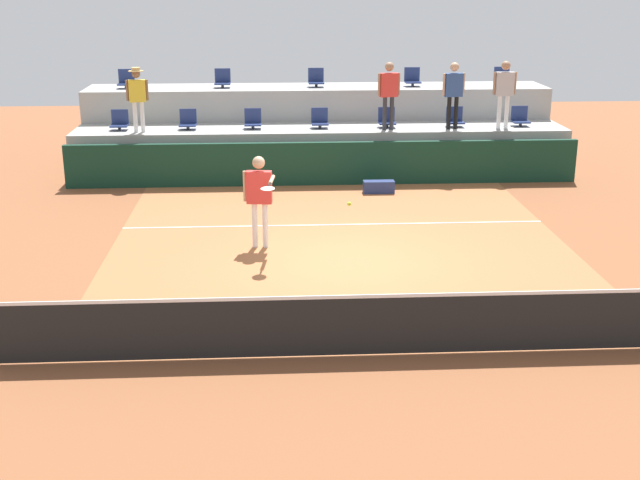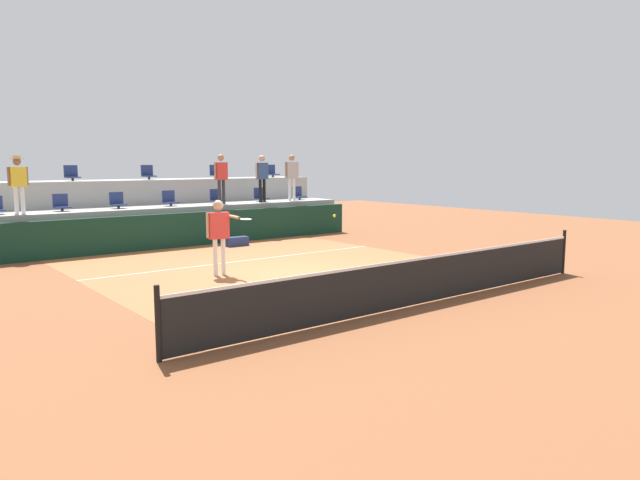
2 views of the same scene
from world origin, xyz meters
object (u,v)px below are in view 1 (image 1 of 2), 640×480
Objects in this scene: stadium_chair_lower_right at (455,118)px; stadium_chair_lower_far_left at (120,122)px; stadium_chair_upper_center at (316,79)px; spectator_with_hat at (137,93)px; tennis_ball at (349,204)px; stadium_chair_lower_center at (320,120)px; stadium_chair_lower_mid_left at (253,120)px; spectator_in_white at (389,89)px; spectator_in_grey at (504,88)px; stadium_chair_upper_far_left at (126,80)px; equipment_bag at (379,187)px; stadium_chair_lower_left at (188,121)px; stadium_chair_upper_far_right at (502,78)px; stadium_chair_upper_right at (412,78)px; stadium_chair_upper_left at (223,80)px; spectator_leaning_on_rail at (454,89)px; stadium_chair_lower_far_right at (520,118)px; tennis_player at (259,192)px; stadium_chair_lower_mid_right at (387,119)px.

stadium_chair_lower_far_left is at bearing 180.00° from stadium_chair_lower_right.
spectator_with_hat is at bearing -154.95° from stadium_chair_upper_center.
stadium_chair_lower_far_left is 7.65× the size of tennis_ball.
stadium_chair_lower_center is at bearing 0.00° from stadium_chair_lower_far_left.
stadium_chair_lower_far_left and stadium_chair_lower_right have the same top height.
spectator_in_white is at bearing -6.20° from stadium_chair_lower_mid_left.
spectator_in_grey is (9.47, 0.00, 0.07)m from spectator_with_hat.
stadium_chair_upper_far_left is at bearing 116.58° from tennis_ball.
equipment_bag is at bearing -58.14° from stadium_chair_lower_center.
stadium_chair_lower_center is at bearing 0.00° from stadium_chair_lower_left.
stadium_chair_lower_far_left is 10.76m from stadium_chair_upper_far_right.
stadium_chair_lower_mid_left is at bearing -165.77° from stadium_chair_upper_far_right.
equipment_bag is at bearing -109.69° from stadium_chair_upper_right.
stadium_chair_lower_left is at bearing 180.00° from stadium_chair_lower_center.
stadium_chair_upper_left is 5.99m from equipment_bag.
equipment_bag is at bearing -18.05° from stadium_chair_lower_far_left.
stadium_chair_lower_center is 0.32× the size of spectator_with_hat.
spectator_with_hat is at bearing -34.04° from stadium_chair_lower_far_left.
spectator_in_grey is at bearing -18.00° from stadium_chair_lower_right.
stadium_chair_upper_far_left is at bearing 162.85° from spectator_in_white.
spectator_with_hat is at bearing -180.00° from spectator_leaning_on_rail.
stadium_chair_lower_center is 1.00× the size of stadium_chair_upper_far_left.
stadium_chair_lower_right is 0.30× the size of spectator_leaning_on_rail.
stadium_chair_lower_left is at bearing -152.56° from stadium_chair_upper_center.
stadium_chair_lower_far_right is at bearing 6.05° from spectator_in_white.
stadium_chair_upper_far_left is 9.04m from spectator_leaning_on_rail.
stadium_chair_lower_far_left reaches higher than equipment_bag.
stadium_chair_lower_left is 1.00× the size of stadium_chair_lower_mid_left.
stadium_chair_lower_mid_left is 2.17m from stadium_chair_upper_left.
spectator_in_white is at bearing 60.86° from tennis_player.
stadium_chair_lower_left is at bearing 176.83° from spectator_leaning_on_rail.
equipment_bag is at bearing -30.70° from stadium_chair_upper_far_left.
stadium_chair_lower_right is (7.09, 0.00, 0.00)m from stadium_chair_lower_left.
stadium_chair_lower_center is 1.00× the size of stadium_chair_lower_mid_right.
equipment_bag is at bearing -16.32° from spectator_with_hat.
tennis_player is at bearing -64.93° from stadium_chair_upper_far_left.
stadium_chair_lower_mid_right is (5.25, 0.00, 0.00)m from stadium_chair_lower_left.
stadium_chair_lower_left is at bearing -114.93° from stadium_chair_upper_left.
stadium_chair_upper_far_left is (-0.07, 1.80, 0.85)m from stadium_chair_lower_far_left.
stadium_chair_lower_center is at bearing -89.99° from stadium_chair_upper_center.
stadium_chair_lower_far_right is at bearing 58.35° from tennis_ball.
stadium_chair_lower_far_right is at bearing 11.26° from spectator_leaning_on_rail.
stadium_chair_upper_center is (2.63, 0.00, 0.00)m from stadium_chair_upper_left.
stadium_chair_upper_far_right is (10.57, 1.80, 0.85)m from stadium_chair_lower_far_left.
stadium_chair_upper_far_right is 0.30× the size of spectator_in_white.
stadium_chair_lower_mid_left is at bearing 176.66° from spectator_in_grey.
stadium_chair_upper_left reaches higher than stadium_chair_lower_mid_right.
stadium_chair_lower_far_left is 7.07m from spectator_in_white.
stadium_chair_lower_far_right is 2.13m from spectator_leaning_on_rail.
tennis_player is 2.93m from tennis_ball.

